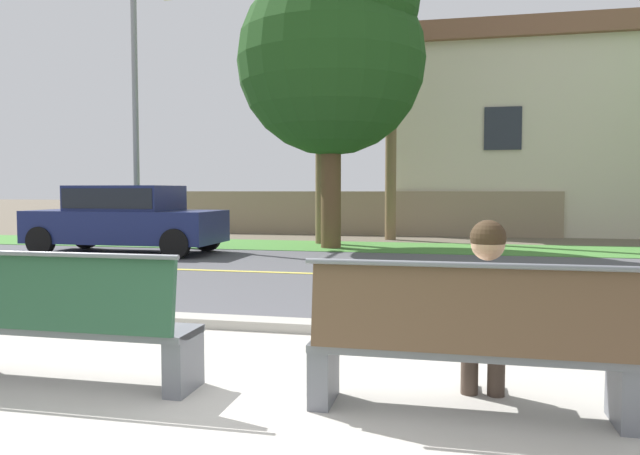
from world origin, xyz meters
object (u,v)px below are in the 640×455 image
object	(u,v)px
seated_person_white	(486,308)
shade_tree_far_left	(336,46)
car_navy_far	(126,216)
streetlamp	(139,87)
bench_left	(60,324)
palm_tree_short	(321,14)
bench_right	(467,346)

from	to	relation	value
seated_person_white	shade_tree_far_left	distance (m)	11.77
car_navy_far	streetlamp	world-z (taller)	streetlamp
bench_left	car_navy_far	distance (m)	9.70
bench_left	shade_tree_far_left	bearing A→B (deg)	90.11
bench_left	car_navy_far	world-z (taller)	car_navy_far
seated_person_white	streetlamp	bearing A→B (deg)	127.83
car_navy_far	palm_tree_short	xyz separation A→B (m)	(3.81, 3.33, 5.19)
bench_left	seated_person_white	xyz separation A→B (m)	(3.00, 0.17, 0.21)
seated_person_white	streetlamp	world-z (taller)	streetlamp
streetlamp	shade_tree_far_left	size ratio (longest dim) A/B	0.97
car_navy_far	palm_tree_short	size ratio (longest dim) A/B	0.57
bench_left	palm_tree_short	bearing A→B (deg)	93.12
streetlamp	shade_tree_far_left	distance (m)	5.50
bench_right	palm_tree_short	bearing A→B (deg)	106.50
car_navy_far	palm_tree_short	bearing A→B (deg)	41.12
car_navy_far	shade_tree_far_left	distance (m)	6.38
shade_tree_far_left	palm_tree_short	size ratio (longest dim) A/B	1.00
bench_left	shade_tree_far_left	xyz separation A→B (m)	(-0.02, 10.73, 4.45)
car_navy_far	streetlamp	size ratio (longest dim) A/B	0.58
bench_right	car_navy_far	world-z (taller)	car_navy_far
seated_person_white	car_navy_far	size ratio (longest dim) A/B	0.29
shade_tree_far_left	seated_person_white	bearing A→B (deg)	-74.02
bench_left	palm_tree_short	size ratio (longest dim) A/B	0.27
bench_right	streetlamp	distance (m)	14.36
bench_left	car_navy_far	bearing A→B (deg)	117.43
bench_right	streetlamp	xyz separation A→B (m)	(-8.35, 11.08, 3.72)
seated_person_white	car_navy_far	bearing A→B (deg)	131.53
car_navy_far	palm_tree_short	world-z (taller)	palm_tree_short
bench_right	car_navy_far	size ratio (longest dim) A/B	0.47
bench_left	seated_person_white	world-z (taller)	seated_person_white
car_navy_far	shade_tree_far_left	size ratio (longest dim) A/B	0.57
bench_left	car_navy_far	xyz separation A→B (m)	(-4.46, 8.60, 0.39)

